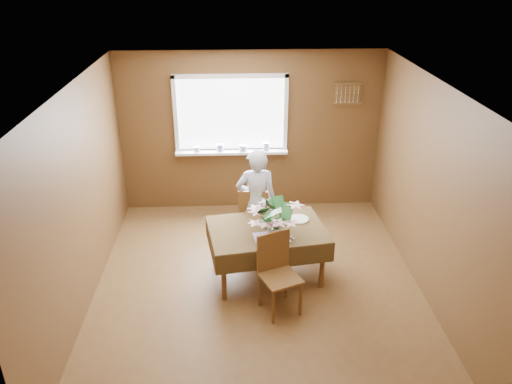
{
  "coord_description": "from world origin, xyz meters",
  "views": [
    {
      "loc": [
        -0.27,
        -5.06,
        3.75
      ],
      "look_at": [
        0.0,
        0.55,
        1.05
      ],
      "focal_mm": 35.0,
      "sensor_mm": 36.0,
      "label": 1
    }
  ],
  "objects_px": {
    "chair_near": "(277,269)",
    "flower_bouquet": "(272,215)",
    "chair_far": "(253,215)",
    "seated_woman": "(256,201)",
    "dining_table": "(267,234)"
  },
  "relations": [
    {
      "from": "chair_far",
      "to": "seated_woman",
      "type": "distance_m",
      "value": 0.25
    },
    {
      "from": "chair_far",
      "to": "chair_near",
      "type": "bearing_deg",
      "value": 102.36
    },
    {
      "from": "dining_table",
      "to": "chair_far",
      "type": "relative_size",
      "value": 1.7
    },
    {
      "from": "chair_far",
      "to": "seated_woman",
      "type": "height_order",
      "value": "seated_woman"
    },
    {
      "from": "dining_table",
      "to": "chair_far",
      "type": "distance_m",
      "value": 0.73
    },
    {
      "from": "seated_woman",
      "to": "flower_bouquet",
      "type": "xyz_separation_m",
      "value": [
        0.14,
        -0.86,
        0.24
      ]
    },
    {
      "from": "chair_near",
      "to": "flower_bouquet",
      "type": "height_order",
      "value": "flower_bouquet"
    },
    {
      "from": "flower_bouquet",
      "to": "dining_table",
      "type": "bearing_deg",
      "value": 101.08
    },
    {
      "from": "chair_far",
      "to": "flower_bouquet",
      "type": "bearing_deg",
      "value": 104.55
    },
    {
      "from": "chair_far",
      "to": "flower_bouquet",
      "type": "relative_size",
      "value": 1.71
    },
    {
      "from": "dining_table",
      "to": "chair_far",
      "type": "bearing_deg",
      "value": 92.49
    },
    {
      "from": "chair_far",
      "to": "seated_woman",
      "type": "xyz_separation_m",
      "value": [
        0.04,
        -0.06,
        0.24
      ]
    },
    {
      "from": "chair_near",
      "to": "seated_woman",
      "type": "distance_m",
      "value": 1.3
    },
    {
      "from": "flower_bouquet",
      "to": "chair_far",
      "type": "bearing_deg",
      "value": 101.38
    },
    {
      "from": "dining_table",
      "to": "flower_bouquet",
      "type": "height_order",
      "value": "flower_bouquet"
    }
  ]
}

